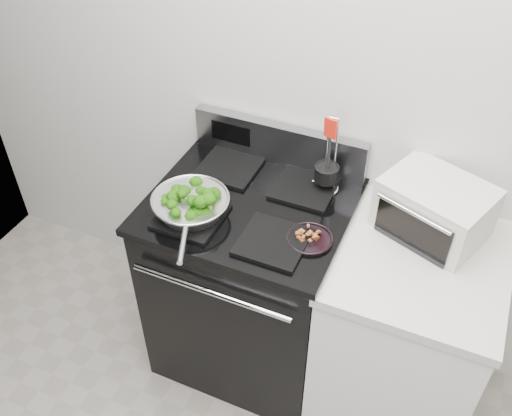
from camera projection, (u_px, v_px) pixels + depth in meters
The scene contains 8 objects.
back_wall at pixel (359, 88), 2.13m from camera, with size 4.00×0.02×2.70m, color silver.
gas_range at pixel (251, 281), 2.55m from camera, with size 0.79×0.69×1.13m.
counter at pixel (401, 335), 2.36m from camera, with size 0.62×0.68×0.92m.
skillet at pixel (190, 204), 2.16m from camera, with size 0.30×0.46×0.07m.
broccoli_pile at pixel (190, 200), 2.15m from camera, with size 0.24×0.24×0.08m, color black, non-canonical shape.
bacon_plate at pixel (310, 237), 2.08m from camera, with size 0.17×0.17×0.04m.
utensil_holder at pixel (326, 177), 2.27m from camera, with size 0.11×0.11×0.34m.
toaster_oven at pixel (434, 209), 2.10m from camera, with size 0.45×0.40×0.21m.
Camera 1 is at (0.41, -0.14, 2.41)m, focal length 40.00 mm.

